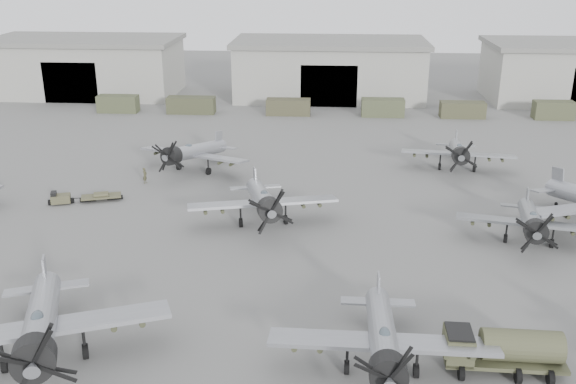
# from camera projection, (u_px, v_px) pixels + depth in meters

# --- Properties ---
(ground) EXTENTS (220.00, 220.00, 0.00)m
(ground) POSITION_uv_depth(u_px,v_px,m) (321.00, 300.00, 41.32)
(ground) COLOR slate
(ground) RESTS_ON ground
(hangar_left) EXTENTS (29.00, 14.80, 8.70)m
(hangar_left) POSITION_uv_depth(u_px,v_px,m) (86.00, 66.00, 100.08)
(hangar_left) COLOR gray
(hangar_left) RESTS_ON ground
(hangar_center) EXTENTS (29.00, 14.80, 8.70)m
(hangar_center) POSITION_uv_depth(u_px,v_px,m) (329.00, 69.00, 97.67)
(hangar_center) COLOR gray
(hangar_center) RESTS_ON ground
(support_truck_1) EXTENTS (5.56, 2.20, 2.33)m
(support_truck_1) POSITION_uv_depth(u_px,v_px,m) (118.00, 104.00, 89.48)
(support_truck_1) COLOR #41472E
(support_truck_1) RESTS_ON ground
(support_truck_2) EXTENTS (6.59, 2.20, 2.29)m
(support_truck_2) POSITION_uv_depth(u_px,v_px,m) (191.00, 105.00, 88.83)
(support_truck_2) COLOR #3C3E29
(support_truck_2) RESTS_ON ground
(support_truck_3) EXTENTS (6.02, 2.20, 2.18)m
(support_truck_3) POSITION_uv_depth(u_px,v_px,m) (288.00, 107.00, 87.99)
(support_truck_3) COLOR #41402A
(support_truck_3) RESTS_ON ground
(support_truck_4) EXTENTS (5.77, 2.20, 2.41)m
(support_truck_4) POSITION_uv_depth(u_px,v_px,m) (383.00, 108.00, 87.14)
(support_truck_4) COLOR #434930
(support_truck_4) RESTS_ON ground
(support_truck_5) EXTENTS (5.96, 2.20, 2.14)m
(support_truck_5) POSITION_uv_depth(u_px,v_px,m) (462.00, 110.00, 86.51)
(support_truck_5) COLOR #40412A
(support_truck_5) RESTS_ON ground
(support_truck_6) EXTENTS (5.22, 2.20, 2.41)m
(support_truck_6) POSITION_uv_depth(u_px,v_px,m) (553.00, 110.00, 85.70)
(support_truck_6) COLOR #42462E
(support_truck_6) RESTS_ON ground
(aircraft_near_0) EXTENTS (13.59, 12.27, 5.50)m
(aircraft_near_0) POSITION_uv_depth(u_px,v_px,m) (40.00, 326.00, 33.88)
(aircraft_near_0) COLOR #919399
(aircraft_near_0) RESTS_ON ground
(aircraft_near_1) EXTENTS (12.02, 10.82, 4.83)m
(aircraft_near_1) POSITION_uv_depth(u_px,v_px,m) (383.00, 340.00, 33.14)
(aircraft_near_1) COLOR gray
(aircraft_near_1) RESTS_ON ground
(aircraft_mid_1) EXTENTS (12.35, 11.11, 4.91)m
(aircraft_mid_1) POSITION_uv_depth(u_px,v_px,m) (263.00, 200.00, 51.74)
(aircraft_mid_1) COLOR #9C9FA5
(aircraft_mid_1) RESTS_ON ground
(aircraft_mid_2) EXTENTS (11.17, 10.05, 4.44)m
(aircraft_mid_2) POSITION_uv_depth(u_px,v_px,m) (531.00, 221.00, 48.30)
(aircraft_mid_2) COLOR gray
(aircraft_mid_2) RESTS_ON ground
(aircraft_far_0) EXTENTS (11.63, 10.50, 4.70)m
(aircraft_far_0) POSITION_uv_depth(u_px,v_px,m) (192.00, 152.00, 64.48)
(aircraft_far_0) COLOR #989AA0
(aircraft_far_0) RESTS_ON ground
(aircraft_far_1) EXTENTS (11.50, 10.35, 4.57)m
(aircraft_far_1) POSITION_uv_depth(u_px,v_px,m) (458.00, 152.00, 64.90)
(aircraft_far_1) COLOR gray
(aircraft_far_1) RESTS_ON ground
(fuel_tanker) EXTENTS (6.38, 2.78, 2.44)m
(fuel_tanker) POSITION_uv_depth(u_px,v_px,m) (503.00, 348.00, 33.91)
(fuel_tanker) COLOR #45472E
(fuel_tanker) RESTS_ON ground
(tug_trailer) EXTENTS (6.08, 2.91, 1.21)m
(tug_trailer) POSITION_uv_depth(u_px,v_px,m) (76.00, 198.00, 57.20)
(tug_trailer) COLOR #4A4830
(tug_trailer) RESTS_ON ground
(ground_crew) EXTENTS (0.46, 0.62, 1.56)m
(ground_crew) POSITION_uv_depth(u_px,v_px,m) (145.00, 175.00, 61.94)
(ground_crew) COLOR #42422B
(ground_crew) RESTS_ON ground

